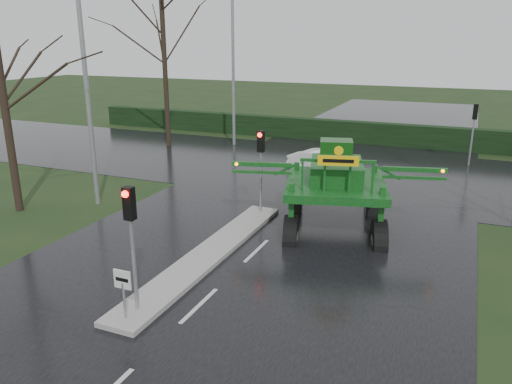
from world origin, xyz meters
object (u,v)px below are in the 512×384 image
at_px(keep_left_sign, 123,286).
at_px(white_sedan, 322,174).
at_px(crop_sprayer, 292,182).
at_px(traffic_signal_near, 130,223).
at_px(traffic_signal_mid, 261,154).
at_px(street_light_left_near, 90,65).
at_px(traffic_signal_far, 474,121).
at_px(street_light_left_far, 237,55).

distance_m(keep_left_sign, white_sedan, 16.38).
xyz_separation_m(crop_sprayer, white_sedan, (-1.43, 9.10, -2.09)).
bearing_deg(keep_left_sign, white_sedan, 88.18).
xyz_separation_m(traffic_signal_near, traffic_signal_mid, (0.00, 8.50, 0.00)).
relative_size(keep_left_sign, crop_sprayer, 0.18).
relative_size(street_light_left_near, white_sedan, 2.66).
xyz_separation_m(traffic_signal_near, traffic_signal_far, (7.80, 21.02, 0.00)).
bearing_deg(white_sedan, crop_sprayer, -158.42).
bearing_deg(traffic_signal_near, traffic_signal_mid, 90.00).
bearing_deg(keep_left_sign, traffic_signal_far, 70.07).
bearing_deg(traffic_signal_near, street_light_left_far, 108.17).
distance_m(traffic_signal_far, street_light_left_far, 15.08).
distance_m(keep_left_sign, crop_sprayer, 7.57).
height_order(traffic_signal_far, street_light_left_near, street_light_left_near).
distance_m(traffic_signal_mid, white_sedan, 7.81).
bearing_deg(street_light_left_far, crop_sprayer, -58.19).
distance_m(traffic_signal_near, street_light_left_far, 22.37).
height_order(traffic_signal_near, street_light_left_near, street_light_left_near).
relative_size(street_light_left_near, street_light_left_far, 1.00).
distance_m(keep_left_sign, traffic_signal_far, 22.93).
bearing_deg(street_light_left_near, traffic_signal_far, 43.63).
bearing_deg(keep_left_sign, street_light_left_far, 107.78).
bearing_deg(crop_sprayer, traffic_signal_mid, 122.86).
bearing_deg(traffic_signal_mid, keep_left_sign, -90.00).
xyz_separation_m(street_light_left_far, crop_sprayer, (8.84, -14.26, -3.90)).
xyz_separation_m(traffic_signal_far, street_light_left_near, (-14.69, -14.01, 3.40)).
bearing_deg(street_light_left_near, traffic_signal_mid, 12.21).
xyz_separation_m(traffic_signal_near, white_sedan, (0.52, 15.85, -2.59)).
bearing_deg(street_light_left_far, traffic_signal_far, 0.03).
height_order(traffic_signal_mid, traffic_signal_far, same).
height_order(traffic_signal_far, white_sedan, traffic_signal_far).
height_order(street_light_left_near, street_light_left_far, same).
height_order(traffic_signal_near, traffic_signal_mid, same).
height_order(crop_sprayer, white_sedan, crop_sprayer).
bearing_deg(traffic_signal_far, traffic_signal_mid, 58.07).
bearing_deg(traffic_signal_near, street_light_left_near, 134.53).
bearing_deg(traffic_signal_mid, street_light_left_near, -167.79).
relative_size(keep_left_sign, white_sedan, 0.36).
height_order(keep_left_sign, crop_sprayer, crop_sprayer).
height_order(street_light_left_far, white_sedan, street_light_left_far).
relative_size(street_light_left_far, crop_sprayer, 1.31).
relative_size(keep_left_sign, street_light_left_near, 0.14).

